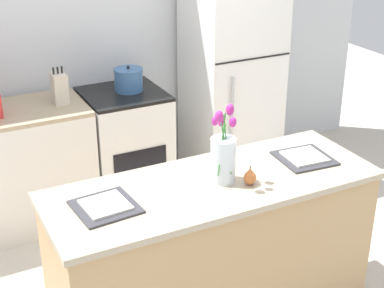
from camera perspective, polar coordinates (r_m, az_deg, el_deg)
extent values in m
cube|color=silver|center=(4.71, -9.90, 11.25)|extent=(5.20, 0.08, 2.70)
cube|color=tan|center=(3.37, 1.97, -10.99)|extent=(1.76, 0.62, 0.90)
cube|color=tan|center=(3.12, 2.09, -4.00)|extent=(1.80, 0.66, 0.03)
cube|color=silver|center=(4.67, -6.43, -0.43)|extent=(0.60, 0.60, 0.89)
cube|color=black|center=(4.50, -6.70, 4.84)|extent=(0.60, 0.60, 0.02)
cube|color=black|center=(4.43, -5.00, -2.30)|extent=(0.42, 0.01, 0.29)
cube|color=white|center=(4.88, 3.82, 6.72)|extent=(0.68, 0.64, 1.83)
cube|color=black|center=(4.56, 5.98, 8.22)|extent=(0.67, 0.01, 0.01)
cylinder|color=#B2B5B7|center=(4.62, 3.87, 1.80)|extent=(0.02, 0.02, 0.79)
cylinder|color=silver|center=(3.07, 3.02, -1.57)|extent=(0.13, 0.13, 0.24)
cylinder|color=#3D8438|center=(3.04, 3.34, 0.15)|extent=(0.04, 0.01, 0.32)
ellipsoid|color=#B22889|center=(2.98, 3.71, 3.35)|extent=(0.04, 0.04, 0.06)
cylinder|color=#3D8438|center=(3.06, 2.92, -0.37)|extent=(0.01, 0.04, 0.25)
ellipsoid|color=#B22889|center=(3.02, 2.86, 2.21)|extent=(0.04, 0.04, 0.06)
cylinder|color=#3D8438|center=(3.04, 2.71, -0.35)|extent=(0.05, 0.04, 0.26)
ellipsoid|color=#B22889|center=(2.98, 2.23, 2.23)|extent=(0.03, 0.03, 0.05)
cylinder|color=#3D8438|center=(3.00, 2.90, -0.06)|extent=(0.09, 0.08, 0.31)
ellipsoid|color=#B22889|center=(2.88, 2.64, 2.65)|extent=(0.04, 0.04, 0.06)
cylinder|color=#3D8438|center=(3.02, 3.30, -0.29)|extent=(0.02, 0.10, 0.27)
ellipsoid|color=#B22889|center=(2.92, 3.98, 2.14)|extent=(0.04, 0.04, 0.06)
ellipsoid|color=#C66B33|center=(3.08, 5.64, -3.28)|extent=(0.07, 0.07, 0.08)
cone|color=#C66B33|center=(3.06, 5.67, -2.56)|extent=(0.04, 0.04, 0.03)
cylinder|color=brown|center=(3.06, 5.69, -2.23)|extent=(0.01, 0.01, 0.01)
cube|color=#333338|center=(2.90, -8.39, -6.05)|extent=(0.31, 0.31, 0.01)
cube|color=silver|center=(2.90, -8.40, -5.84)|extent=(0.23, 0.23, 0.01)
cube|color=#333338|center=(3.41, 10.84, -1.36)|extent=(0.31, 0.31, 0.01)
cube|color=silver|center=(3.41, 10.86, -1.18)|extent=(0.23, 0.23, 0.01)
cylinder|color=#386093|center=(4.51, -6.16, 6.14)|extent=(0.22, 0.22, 0.16)
cylinder|color=#386093|center=(4.48, -6.21, 7.19)|extent=(0.22, 0.22, 0.01)
sphere|color=black|center=(4.48, -6.22, 7.42)|extent=(0.02, 0.02, 0.02)
cube|color=beige|center=(4.32, -12.74, 5.28)|extent=(0.10, 0.14, 0.22)
cylinder|color=black|center=(4.28, -13.29, 6.92)|extent=(0.01, 0.01, 0.05)
cylinder|color=black|center=(4.28, -12.90, 6.99)|extent=(0.01, 0.01, 0.05)
cylinder|color=black|center=(4.29, -12.52, 7.05)|extent=(0.01, 0.01, 0.05)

